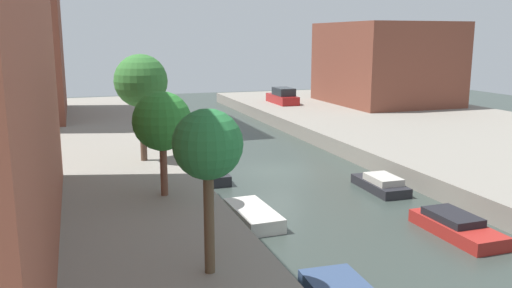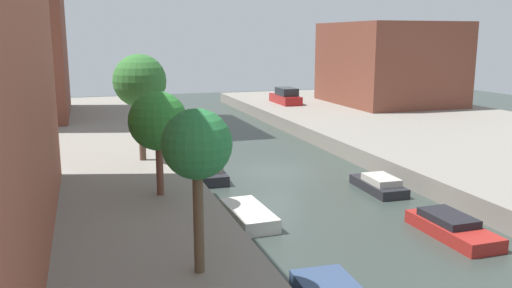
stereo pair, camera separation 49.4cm
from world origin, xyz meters
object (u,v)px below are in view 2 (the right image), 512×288
object	(u,v)px
street_tree_1	(158,122)
street_tree_0	(197,147)
moored_boat_right_2	(379,185)
moored_boat_left_3	(206,173)
low_block_right	(389,63)
street_tree_2	(140,82)
parked_car	(286,97)
moored_boat_left_5	(166,126)
moored_boat_right_1	(452,227)
moored_boat_left_2	(249,215)
moored_boat_left_4	(183,143)

from	to	relation	value
street_tree_1	street_tree_0	bearing A→B (deg)	-90.00
moored_boat_right_2	moored_boat_left_3	bearing A→B (deg)	148.44
low_block_right	moored_boat_left_3	bearing A→B (deg)	-140.05
low_block_right	moored_boat_left_3	xyz separation A→B (m)	(-21.98, -18.41, -4.44)
low_block_right	street_tree_0	world-z (taller)	low_block_right
street_tree_2	moored_boat_left_3	size ratio (longest dim) A/B	1.61
street_tree_0	parked_car	bearing A→B (deg)	65.30
low_block_right	moored_boat_left_5	world-z (taller)	low_block_right
parked_car	moored_boat_left_5	world-z (taller)	parked_car
street_tree_2	moored_boat_left_3	bearing A→B (deg)	-22.33
parked_car	moored_boat_right_1	world-z (taller)	parked_car
moored_boat_left_2	low_block_right	bearing A→B (deg)	49.17
low_block_right	parked_car	size ratio (longest dim) A/B	2.52
street_tree_2	moored_boat_left_4	world-z (taller)	street_tree_2
moored_boat_left_2	moored_boat_left_3	xyz separation A→B (m)	(-0.20, 6.80, 0.07)
moored_boat_left_2	moored_boat_left_5	distance (m)	21.99
parked_car	moored_boat_left_4	bearing A→B (deg)	-133.17
street_tree_1	moored_boat_right_1	size ratio (longest dim) A/B	1.08
low_block_right	street_tree_1	bearing A→B (deg)	-136.64
street_tree_0	street_tree_2	world-z (taller)	street_tree_2
street_tree_0	parked_car	world-z (taller)	street_tree_0
parked_car	moored_boat_left_4	size ratio (longest dim) A/B	1.29
moored_boat_right_2	moored_boat_left_5	bearing A→B (deg)	110.11
parked_car	moored_boat_left_2	bearing A→B (deg)	-113.86
street_tree_1	moored_boat_right_1	xyz separation A→B (m)	(10.02, -5.35, -3.68)
moored_boat_right_1	moored_boat_right_2	world-z (taller)	moored_boat_right_1
moored_boat_left_4	moored_boat_left_2	bearing A→B (deg)	-90.05
parked_car	moored_boat_left_3	bearing A→B (deg)	-120.71
street_tree_0	street_tree_2	xyz separation A→B (m)	(0.00, 14.10, 0.58)
moored_boat_left_3	street_tree_0	bearing A→B (deg)	-103.46
moored_boat_left_3	low_block_right	bearing A→B (deg)	39.95
street_tree_2	moored_boat_right_2	xyz separation A→B (m)	(10.53, -5.84, -4.75)
street_tree_0	moored_boat_left_4	distance (m)	21.47
parked_car	moored_boat_right_1	size ratio (longest dim) A/B	1.20
low_block_right	parked_car	xyz separation A→B (m)	(-9.43, 2.73, -3.16)
parked_car	moored_boat_right_1	xyz separation A→B (m)	(-5.61, -31.74, -1.30)
street_tree_1	moored_boat_left_4	world-z (taller)	street_tree_1
street_tree_2	moored_boat_left_4	distance (m)	8.81
moored_boat_left_3	moored_boat_right_2	xyz separation A→B (m)	(7.45, -4.58, -0.03)
street_tree_0	moored_boat_right_1	distance (m)	11.08
moored_boat_left_4	moored_boat_right_1	world-z (taller)	moored_boat_left_4
low_block_right	moored_boat_right_1	size ratio (longest dim) A/B	3.04
street_tree_0	moored_boat_right_2	world-z (taller)	street_tree_0
street_tree_0	moored_boat_left_2	xyz separation A→B (m)	(3.27, 6.04, -4.22)
street_tree_0	moored_boat_left_2	world-z (taller)	street_tree_0
parked_car	moored_boat_left_5	bearing A→B (deg)	-154.24
moored_boat_left_5	moored_boat_left_4	bearing A→B (deg)	-90.04
moored_boat_left_3	moored_boat_right_2	world-z (taller)	moored_boat_left_3
moored_boat_left_4	moored_boat_left_5	world-z (taller)	moored_boat_left_5
moored_boat_left_5	moored_boat_right_2	distance (m)	21.05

